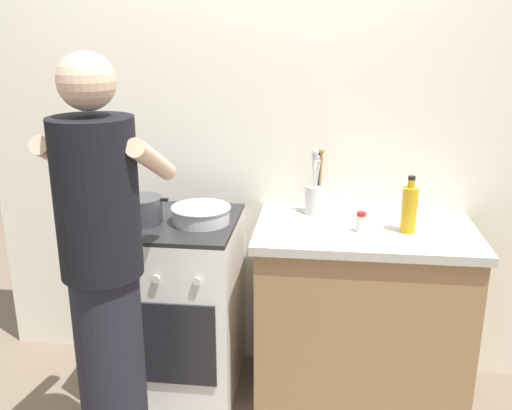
% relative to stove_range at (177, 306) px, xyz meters
% --- Properties ---
extents(ground, '(6.00, 6.00, 0.00)m').
position_rel_stove_range_xyz_m(ground, '(0.35, -0.15, -0.45)').
color(ground, '#6B5B4C').
extents(back_wall, '(3.20, 0.10, 2.50)m').
position_rel_stove_range_xyz_m(back_wall, '(0.55, 0.35, 0.80)').
color(back_wall, silver).
rests_on(back_wall, ground).
extents(countertop, '(1.00, 0.60, 0.90)m').
position_rel_stove_range_xyz_m(countertop, '(0.90, 0.00, 0.00)').
color(countertop, '#99724C').
rests_on(countertop, ground).
extents(stove_range, '(0.60, 0.62, 0.90)m').
position_rel_stove_range_xyz_m(stove_range, '(0.00, 0.00, 0.00)').
color(stove_range, white).
rests_on(stove_range, ground).
extents(pot, '(0.27, 0.20, 0.12)m').
position_rel_stove_range_xyz_m(pot, '(-0.14, -0.04, 0.51)').
color(pot, '#38383D').
rests_on(pot, stove_range).
extents(mixing_bowl, '(0.28, 0.28, 0.08)m').
position_rel_stove_range_xyz_m(mixing_bowl, '(0.14, -0.01, 0.49)').
color(mixing_bowl, '#B7B7BC').
rests_on(mixing_bowl, stove_range).
extents(utensil_crock, '(0.10, 0.10, 0.33)m').
position_rel_stove_range_xyz_m(utensil_crock, '(0.67, 0.19, 0.55)').
color(utensil_crock, silver).
rests_on(utensil_crock, countertop).
extents(spice_bottle, '(0.04, 0.04, 0.09)m').
position_rel_stove_range_xyz_m(spice_bottle, '(0.87, -0.05, 0.49)').
color(spice_bottle, silver).
rests_on(spice_bottle, countertop).
extents(oil_bottle, '(0.07, 0.07, 0.26)m').
position_rel_stove_range_xyz_m(oil_bottle, '(1.08, -0.03, 0.56)').
color(oil_bottle, gold).
rests_on(oil_bottle, countertop).
extents(person, '(0.41, 0.50, 1.70)m').
position_rel_stove_range_xyz_m(person, '(-0.10, -0.61, 0.41)').
color(person, black).
rests_on(person, ground).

